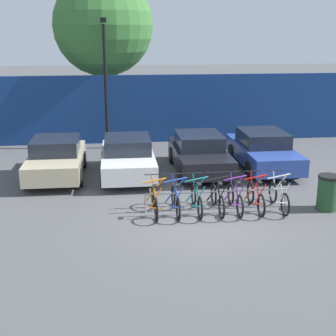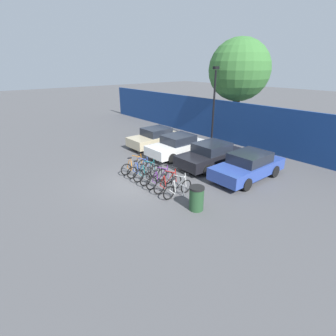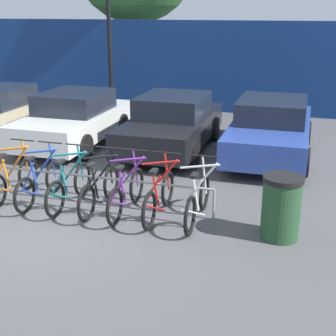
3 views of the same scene
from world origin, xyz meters
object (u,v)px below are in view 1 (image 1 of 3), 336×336
object	(u,v)px
tree_behind_hoarding	(103,26)
bicycle_blue	(176,201)
bicycle_black	(218,199)
car_beige	(56,158)
car_black	(199,153)
bike_rack	(217,194)
trash_bin	(328,192)
lamp_post	(105,77)
bicycle_teal	(197,200)
bicycle_purple	(235,198)
car_blue	(263,150)
bicycle_orange	(155,202)
bicycle_white	(279,197)
car_white	(128,157)
bicycle_red	(256,198)

from	to	relation	value
tree_behind_hoarding	bicycle_blue	bearing A→B (deg)	-79.29
bicycle_blue	bicycle_black	world-z (taller)	same
car_beige	car_black	world-z (taller)	same
bike_rack	tree_behind_hoarding	distance (m)	12.06
bike_rack	trash_bin	distance (m)	3.20
lamp_post	tree_behind_hoarding	size ratio (longest dim) A/B	0.73
bicycle_blue	tree_behind_hoarding	distance (m)	11.97
bicycle_teal	tree_behind_hoarding	distance (m)	12.09
bicycle_purple	car_blue	xyz separation A→B (m)	(2.12, 4.19, 0.31)
bicycle_blue	bicycle_black	distance (m)	1.20
bicycle_orange	car_blue	bearing A→B (deg)	43.10
bicycle_white	bicycle_black	bearing A→B (deg)	-177.53
lamp_post	trash_bin	bearing A→B (deg)	-52.10
bicycle_blue	trash_bin	xyz separation A→B (m)	(4.39, -0.20, 0.14)
bicycle_black	car_white	distance (m)	4.48
bicycle_black	car_blue	xyz separation A→B (m)	(2.64, 4.19, 0.31)
bicycle_purple	lamp_post	size ratio (longest dim) A/B	0.31
bicycle_black	trash_bin	bearing A→B (deg)	-1.64
bicycle_teal	car_black	world-z (taller)	car_black
bicycle_teal	car_white	distance (m)	4.19
bicycle_orange	car_white	xyz separation A→B (m)	(-0.62, 3.75, 0.31)
car_black	lamp_post	world-z (taller)	lamp_post
bike_rack	car_blue	distance (m)	4.83
bicycle_orange	bicycle_blue	xyz separation A→B (m)	(0.60, 0.00, 0.00)
bicycle_teal	bicycle_black	bearing A→B (deg)	1.93
trash_bin	car_black	bearing A→B (deg)	125.38
bicycle_red	car_beige	size ratio (longest dim) A/B	0.44
car_beige	trash_bin	xyz separation A→B (m)	(8.11, -4.06, -0.17)
bicycle_blue	bicycle_teal	xyz separation A→B (m)	(0.60, 0.00, 0.00)
bicycle_teal	lamp_post	xyz separation A→B (m)	(-2.57, 7.97, 2.72)
bicycle_red	bicycle_white	world-z (taller)	same
bike_rack	car_black	bearing A→B (deg)	87.23
car_beige	car_black	bearing A→B (deg)	1.78
bike_rack	bicycle_black	bearing A→B (deg)	-90.99
tree_behind_hoarding	car_white	bearing A→B (deg)	-83.39
bicycle_white	car_blue	distance (m)	4.29
bike_rack	car_beige	world-z (taller)	car_beige
bicycle_teal	bicycle_black	world-z (taller)	same
bicycle_red	bicycle_white	bearing A→B (deg)	2.31
bike_rack	bicycle_orange	distance (m)	1.81
bicycle_red	bicycle_white	size ratio (longest dim) A/B	1.00
bicycle_white	lamp_post	bearing A→B (deg)	124.47
lamp_post	trash_bin	xyz separation A→B (m)	(6.36, -8.17, -2.58)
bicycle_orange	bicycle_blue	world-z (taller)	same
bicycle_red	bicycle_blue	bearing A→B (deg)	-177.69
bicycle_white	car_blue	bearing A→B (deg)	81.27
bicycle_white	car_white	distance (m)	5.67
bike_rack	car_white	xyz separation A→B (m)	(-2.43, 3.61, 0.20)
bicycle_white	car_white	xyz separation A→B (m)	(-4.23, 3.75, 0.31)
bicycle_blue	bicycle_white	distance (m)	3.01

